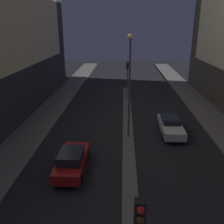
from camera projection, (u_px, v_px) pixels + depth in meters
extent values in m
cube|color=#66605B|center=(128.00, 135.00, 21.83)|extent=(0.93, 34.49, 0.11)
cube|color=black|center=(140.00, 214.00, 6.59)|extent=(0.32, 0.28, 0.90)
sphere|color=red|center=(141.00, 210.00, 6.32)|extent=(0.20, 0.20, 0.20)
sphere|color=#4C380A|center=(140.00, 219.00, 6.42)|extent=(0.20, 0.20, 0.20)
cylinder|color=#4C4C51|center=(127.00, 84.00, 31.86)|extent=(0.12, 0.12, 3.86)
cube|color=black|center=(127.00, 65.00, 31.07)|extent=(0.32, 0.28, 0.90)
sphere|color=red|center=(128.00, 63.00, 30.80)|extent=(0.20, 0.20, 0.20)
sphere|color=#4C380A|center=(128.00, 65.00, 30.90)|extent=(0.20, 0.20, 0.20)
sphere|color=#0F3D19|center=(127.00, 68.00, 31.00)|extent=(0.20, 0.20, 0.20)
cylinder|color=#4C4C51|center=(129.00, 91.00, 20.01)|extent=(0.16, 0.16, 8.09)
sphere|color=#F9EAB2|center=(131.00, 36.00, 18.63)|extent=(0.47, 0.47, 0.47)
cube|color=maroon|center=(72.00, 162.00, 16.38)|extent=(1.72, 4.49, 0.68)
cube|color=black|center=(71.00, 156.00, 15.86)|extent=(1.46, 2.02, 0.56)
cube|color=red|center=(54.00, 181.00, 14.28)|extent=(0.14, 0.04, 0.10)
cube|color=red|center=(75.00, 182.00, 14.23)|extent=(0.14, 0.04, 0.10)
cylinder|color=black|center=(66.00, 155.00, 17.84)|extent=(0.22, 0.64, 0.64)
cylinder|color=black|center=(87.00, 156.00, 17.77)|extent=(0.22, 0.64, 0.64)
cylinder|color=black|center=(56.00, 178.00, 15.22)|extent=(0.22, 0.64, 0.64)
cylinder|color=black|center=(80.00, 179.00, 15.15)|extent=(0.22, 0.64, 0.64)
cube|color=silver|center=(171.00, 127.00, 22.01)|extent=(1.75, 4.78, 0.66)
cube|color=black|center=(171.00, 119.00, 22.17)|extent=(1.49, 2.15, 0.45)
cube|color=red|center=(160.00, 117.00, 24.28)|extent=(0.14, 0.04, 0.10)
cube|color=red|center=(173.00, 117.00, 24.23)|extent=(0.14, 0.04, 0.10)
cylinder|color=black|center=(160.00, 124.00, 23.55)|extent=(0.22, 0.64, 0.64)
cylinder|color=black|center=(176.00, 124.00, 23.49)|extent=(0.22, 0.64, 0.64)
cylinder|color=black|center=(164.00, 137.00, 20.76)|extent=(0.22, 0.64, 0.64)
cylinder|color=black|center=(183.00, 137.00, 20.69)|extent=(0.22, 0.64, 0.64)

